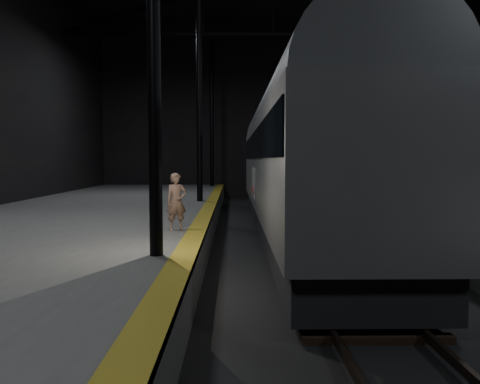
{
  "coord_description": "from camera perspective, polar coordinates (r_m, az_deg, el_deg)",
  "views": [
    {
      "loc": [
        -2.27,
        -13.16,
        2.89
      ],
      "look_at": [
        -2.1,
        -0.4,
        2.0
      ],
      "focal_mm": 35.0,
      "sensor_mm": 36.0,
      "label": 1
    }
  ],
  "objects": [
    {
      "name": "ground",
      "position": [
        13.66,
        8.89,
        -8.27
      ],
      "size": [
        44.0,
        44.0,
        0.0
      ],
      "primitive_type": "plane",
      "color": "black",
      "rests_on": "ground"
    },
    {
      "name": "platform_left",
      "position": [
        14.36,
        -22.26,
        -5.89
      ],
      "size": [
        9.0,
        43.8,
        1.0
      ],
      "primitive_type": "cube",
      "color": "#4A4A47",
      "rests_on": "ground"
    },
    {
      "name": "tactile_strip",
      "position": [
        13.33,
        -5.01,
        -4.15
      ],
      "size": [
        0.5,
        43.8,
        0.01
      ],
      "primitive_type": "cube",
      "color": "olive",
      "rests_on": "platform_left"
    },
    {
      "name": "track",
      "position": [
        13.65,
        8.89,
        -7.99
      ],
      "size": [
        2.4,
        43.0,
        0.24
      ],
      "color": "#3F3328",
      "rests_on": "ground"
    },
    {
      "name": "train",
      "position": [
        17.45,
        6.7,
        4.71
      ],
      "size": [
        3.13,
        20.89,
        5.58
      ],
      "color": "#93959A",
      "rests_on": "ground"
    },
    {
      "name": "woman",
      "position": [
        12.61,
        -7.75,
        -1.16
      ],
      "size": [
        0.66,
        0.56,
        1.53
      ],
      "primitive_type": "imported",
      "rotation": [
        0.0,
        0.0,
        0.42
      ],
      "color": "#8F6B58",
      "rests_on": "platform_left"
    }
  ]
}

